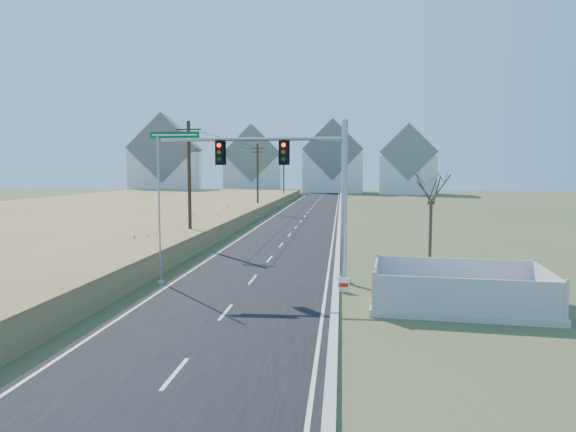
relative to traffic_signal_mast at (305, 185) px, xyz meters
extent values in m
plane|color=#3D4D25|center=(-2.58, -4.01, -4.78)|extent=(260.00, 260.00, 0.00)
cube|color=black|center=(-2.58, 45.99, -4.75)|extent=(8.00, 180.00, 0.06)
cube|color=#B2AFA8|center=(1.57, 45.99, -4.69)|extent=(0.30, 180.00, 0.18)
cube|color=#A7914B|center=(-26.58, 35.99, -4.13)|extent=(38.00, 110.00, 1.30)
cylinder|color=#422D1E|center=(-9.08, 10.99, -0.28)|extent=(0.26, 0.26, 9.00)
cube|color=#422D1E|center=(-9.08, 10.99, 3.62)|extent=(1.80, 0.10, 0.10)
cube|color=#422D1E|center=(-9.08, 10.99, 3.12)|extent=(1.40, 0.10, 0.10)
cylinder|color=#422D1E|center=(-9.08, 40.99, -0.28)|extent=(0.26, 0.26, 9.00)
cube|color=#422D1E|center=(-9.08, 40.99, 3.62)|extent=(1.80, 0.10, 0.10)
cube|color=#422D1E|center=(-9.08, 40.99, 3.12)|extent=(1.40, 0.10, 0.10)
cylinder|color=#422D1E|center=(-9.08, 70.99, -0.28)|extent=(0.26, 0.26, 9.00)
cube|color=#422D1E|center=(-9.08, 70.99, 3.62)|extent=(1.80, 0.10, 0.10)
cube|color=#422D1E|center=(-9.08, 70.99, 3.12)|extent=(1.40, 0.10, 0.10)
cube|color=white|center=(-40.58, 95.99, 0.22)|extent=(17.38, 13.12, 10.00)
cube|color=slate|center=(-40.58, 95.99, 6.12)|extent=(17.69, 13.38, 16.29)
cube|color=white|center=(-20.58, 103.99, -0.28)|extent=(14.66, 10.95, 9.00)
cube|color=slate|center=(-20.58, 103.99, 5.12)|extent=(14.93, 11.17, 14.26)
cube|color=white|center=(-0.58, 107.99, 0.22)|extent=(15.00, 10.00, 10.00)
cube|color=slate|center=(-0.58, 107.99, 6.12)|extent=(15.27, 10.20, 15.27)
cube|color=white|center=(17.42, 99.99, -0.28)|extent=(13.87, 10.31, 9.00)
cube|color=slate|center=(17.42, 99.99, 5.12)|extent=(14.12, 10.51, 13.24)
cylinder|color=#9EA0A5|center=(1.92, 0.02, -4.67)|extent=(0.68, 0.68, 0.23)
cylinder|color=#9EA0A5|center=(1.92, 0.02, -0.83)|extent=(0.29, 0.29, 7.90)
cylinder|color=#9EA0A5|center=(-2.60, -0.03, 2.21)|extent=(9.03, 0.28, 0.18)
cube|color=black|center=(-1.02, -0.01, 1.59)|extent=(0.34, 0.28, 1.05)
cube|color=black|center=(-4.18, -0.05, 1.59)|extent=(0.34, 0.28, 1.05)
cube|color=#055B22|center=(-6.43, -0.07, 2.44)|extent=(2.48, 0.07, 0.34)
cube|color=#B7B5AD|center=(6.53, -3.90, -4.65)|extent=(7.36, 5.38, 0.27)
cube|color=#B8B7BD|center=(6.31, -6.10, -3.86)|extent=(6.60, 0.74, 1.33)
cube|color=#B8B7BD|center=(6.75, -1.70, -3.86)|extent=(6.60, 0.74, 1.33)
cube|color=#B8B7BD|center=(3.23, -3.57, -3.86)|extent=(0.52, 4.40, 1.33)
cube|color=#B8B7BD|center=(9.83, -4.23, -3.86)|extent=(0.52, 4.40, 1.33)
cube|color=white|center=(1.92, -2.01, -4.45)|extent=(0.51, 0.05, 0.63)
cube|color=#AE1D0B|center=(1.92, -2.04, -4.45)|extent=(0.41, 0.02, 0.18)
cylinder|color=#B7B5AD|center=(-6.88, -1.21, -4.71)|extent=(0.32, 0.32, 0.14)
cylinder|color=#9EA0A5|center=(-6.88, -1.21, -1.21)|extent=(0.09, 0.09, 7.14)
cylinder|color=#4C3F33|center=(6.60, 3.43, -2.88)|extent=(0.17, 0.17, 3.81)
camera|label=1|loc=(1.80, -24.86, 0.65)|focal=32.00mm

